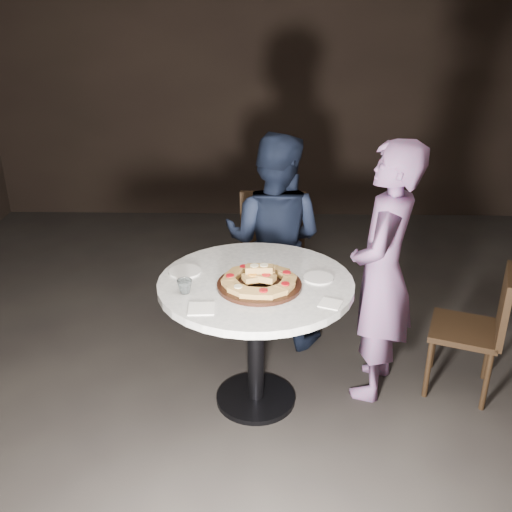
{
  "coord_description": "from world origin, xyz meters",
  "views": [
    {
      "loc": [
        0.09,
        -2.89,
        2.29
      ],
      "look_at": [
        0.02,
        0.08,
        0.97
      ],
      "focal_mm": 40.0,
      "sensor_mm": 36.0,
      "label": 1
    }
  ],
  "objects_px": {
    "diner_teal": "(382,274)",
    "diner_navy": "(274,241)",
    "chair_far": "(273,241)",
    "focaccia_pile": "(260,278)",
    "water_glass": "(185,286)",
    "serving_board": "(259,285)",
    "table": "(256,304)",
    "chair_right": "(481,324)"
  },
  "relations": [
    {
      "from": "focaccia_pile",
      "to": "diner_teal",
      "type": "distance_m",
      "value": 0.77
    },
    {
      "from": "focaccia_pile",
      "to": "chair_right",
      "type": "bearing_deg",
      "value": 8.77
    },
    {
      "from": "diner_navy",
      "to": "serving_board",
      "type": "bearing_deg",
      "value": 101.5
    },
    {
      "from": "water_glass",
      "to": "chair_far",
      "type": "relative_size",
      "value": 0.08
    },
    {
      "from": "table",
      "to": "serving_board",
      "type": "height_order",
      "value": "serving_board"
    },
    {
      "from": "diner_teal",
      "to": "table",
      "type": "bearing_deg",
      "value": -56.84
    },
    {
      "from": "table",
      "to": "chair_right",
      "type": "distance_m",
      "value": 1.4
    },
    {
      "from": "focaccia_pile",
      "to": "serving_board",
      "type": "bearing_deg",
      "value": -122.34
    },
    {
      "from": "chair_far",
      "to": "diner_navy",
      "type": "relative_size",
      "value": 0.68
    },
    {
      "from": "focaccia_pile",
      "to": "chair_far",
      "type": "distance_m",
      "value": 1.3
    },
    {
      "from": "focaccia_pile",
      "to": "diner_teal",
      "type": "height_order",
      "value": "diner_teal"
    },
    {
      "from": "diner_teal",
      "to": "water_glass",
      "type": "bearing_deg",
      "value": -53.19
    },
    {
      "from": "chair_far",
      "to": "focaccia_pile",
      "type": "bearing_deg",
      "value": 87.84
    },
    {
      "from": "table",
      "to": "diner_navy",
      "type": "relative_size",
      "value": 0.93
    },
    {
      "from": "serving_board",
      "to": "diner_teal",
      "type": "relative_size",
      "value": 0.29
    },
    {
      "from": "chair_far",
      "to": "chair_right",
      "type": "height_order",
      "value": "chair_far"
    },
    {
      "from": "serving_board",
      "to": "diner_navy",
      "type": "bearing_deg",
      "value": 84.31
    },
    {
      "from": "focaccia_pile",
      "to": "diner_navy",
      "type": "xyz_separation_m",
      "value": [
        0.08,
        0.87,
        -0.13
      ]
    },
    {
      "from": "chair_far",
      "to": "chair_right",
      "type": "xyz_separation_m",
      "value": [
        1.27,
        -1.06,
        -0.1
      ]
    },
    {
      "from": "serving_board",
      "to": "diner_teal",
      "type": "distance_m",
      "value": 0.77
    },
    {
      "from": "chair_far",
      "to": "diner_teal",
      "type": "relative_size",
      "value": 0.64
    },
    {
      "from": "serving_board",
      "to": "chair_right",
      "type": "height_order",
      "value": "serving_board"
    },
    {
      "from": "chair_far",
      "to": "diner_teal",
      "type": "height_order",
      "value": "diner_teal"
    },
    {
      "from": "diner_navy",
      "to": "diner_teal",
      "type": "distance_m",
      "value": 0.9
    },
    {
      "from": "table",
      "to": "serving_board",
      "type": "xyz_separation_m",
      "value": [
        0.02,
        -0.08,
        0.17
      ]
    },
    {
      "from": "focaccia_pile",
      "to": "diner_teal",
      "type": "xyz_separation_m",
      "value": [
        0.73,
        0.24,
        -0.08
      ]
    },
    {
      "from": "serving_board",
      "to": "focaccia_pile",
      "type": "bearing_deg",
      "value": 57.66
    },
    {
      "from": "table",
      "to": "diner_teal",
      "type": "height_order",
      "value": "diner_teal"
    },
    {
      "from": "diner_teal",
      "to": "focaccia_pile",
      "type": "bearing_deg",
      "value": -51.05
    },
    {
      "from": "focaccia_pile",
      "to": "chair_right",
      "type": "relative_size",
      "value": 0.5
    },
    {
      "from": "diner_navy",
      "to": "chair_right",
      "type": "bearing_deg",
      "value": 169.83
    },
    {
      "from": "diner_teal",
      "to": "chair_right",
      "type": "bearing_deg",
      "value": 107.89
    },
    {
      "from": "serving_board",
      "to": "water_glass",
      "type": "relative_size",
      "value": 5.67
    },
    {
      "from": "chair_far",
      "to": "chair_right",
      "type": "distance_m",
      "value": 1.66
    },
    {
      "from": "diner_teal",
      "to": "diner_navy",
      "type": "bearing_deg",
      "value": -113.4
    },
    {
      "from": "chair_right",
      "to": "diner_navy",
      "type": "xyz_separation_m",
      "value": [
        -1.27,
        0.66,
        0.27
      ]
    },
    {
      "from": "chair_far",
      "to": "diner_navy",
      "type": "distance_m",
      "value": 0.43
    },
    {
      "from": "focaccia_pile",
      "to": "water_glass",
      "type": "xyz_separation_m",
      "value": [
        -0.41,
        -0.09,
        -0.01
      ]
    },
    {
      "from": "water_glass",
      "to": "diner_navy",
      "type": "height_order",
      "value": "diner_navy"
    },
    {
      "from": "serving_board",
      "to": "diner_teal",
      "type": "bearing_deg",
      "value": 18.36
    },
    {
      "from": "serving_board",
      "to": "focaccia_pile",
      "type": "relative_size",
      "value": 1.12
    },
    {
      "from": "chair_right",
      "to": "water_glass",
      "type": "bearing_deg",
      "value": -60.0
    }
  ]
}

